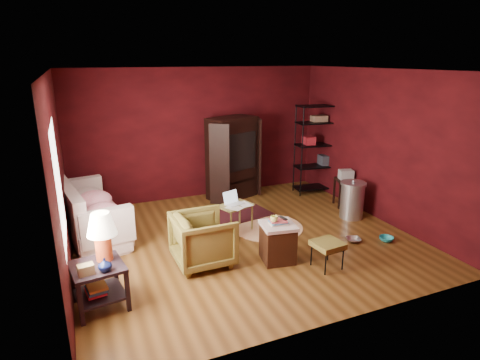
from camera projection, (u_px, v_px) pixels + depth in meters
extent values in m
cube|color=brown|center=(245.00, 239.00, 6.89)|extent=(5.50, 5.00, 0.02)
cube|color=white|center=(245.00, 69.00, 6.06)|extent=(5.50, 5.00, 0.02)
cube|color=#41090D|center=(199.00, 134.00, 8.69)|extent=(5.50, 0.02, 2.80)
cube|color=#41090D|center=(339.00, 213.00, 4.26)|extent=(5.50, 0.02, 2.80)
cube|color=#41090D|center=(59.00, 179.00, 5.45)|extent=(0.02, 5.00, 2.80)
cube|color=#41090D|center=(380.00, 146.00, 7.50)|extent=(0.02, 5.00, 2.80)
cube|color=white|center=(59.00, 185.00, 4.52)|extent=(0.02, 1.20, 1.40)
imported|color=beige|center=(92.00, 214.00, 6.90)|extent=(0.89, 2.10, 0.80)
imported|color=black|center=(203.00, 237.00, 5.96)|extent=(0.79, 0.84, 0.86)
imported|color=silver|center=(354.00, 235.00, 6.75)|extent=(0.25, 0.14, 0.24)
imported|color=teal|center=(387.00, 234.00, 6.77)|extent=(0.25, 0.17, 0.24)
imported|color=#0B133A|center=(105.00, 265.00, 4.70)|extent=(0.18, 0.18, 0.16)
imported|color=#CFCE65|center=(274.00, 218.00, 5.88)|extent=(0.12, 0.10, 0.11)
cube|color=black|center=(97.00, 267.00, 4.86)|extent=(0.68, 0.68, 0.04)
cube|color=black|center=(100.00, 294.00, 4.96)|extent=(0.64, 0.64, 0.03)
cube|color=black|center=(80.00, 304.00, 4.58)|extent=(0.06, 0.06, 0.56)
cube|color=black|center=(128.00, 291.00, 4.85)|extent=(0.06, 0.06, 0.56)
cube|color=black|center=(72.00, 283.00, 5.02)|extent=(0.06, 0.06, 0.56)
cube|color=black|center=(116.00, 271.00, 5.29)|extent=(0.06, 0.06, 0.56)
cylinder|color=#E5582A|center=(104.00, 247.00, 4.94)|extent=(0.23, 0.23, 0.34)
cone|color=#F2E5C6|center=(101.00, 224.00, 4.85)|extent=(0.41, 0.41, 0.28)
cube|color=#9A8354|center=(86.00, 270.00, 4.63)|extent=(0.20, 0.15, 0.12)
cube|color=#E0384D|center=(96.00, 292.00, 4.93)|extent=(0.26, 0.31, 0.03)
cube|color=#38A1E0|center=(96.00, 289.00, 4.92)|extent=(0.26, 0.31, 0.03)
cube|color=#FCCA54|center=(97.00, 286.00, 4.92)|extent=(0.26, 0.31, 0.03)
cube|color=beige|center=(93.00, 220.00, 6.96)|extent=(1.12, 2.04, 0.41)
cube|color=beige|center=(70.00, 209.00, 6.69)|extent=(0.50, 1.94, 0.81)
cube|color=beige|center=(107.00, 227.00, 6.11)|extent=(0.83, 0.32, 0.56)
cube|color=beige|center=(80.00, 192.00, 7.67)|extent=(0.83, 0.32, 0.56)
ellipsoid|color=#D11D50|center=(103.00, 212.00, 6.43)|extent=(0.61, 0.61, 0.28)
ellipsoid|color=#D11D50|center=(94.00, 200.00, 6.88)|extent=(0.68, 0.68, 0.33)
ellipsoid|color=beige|center=(88.00, 195.00, 7.30)|extent=(0.56, 0.56, 0.26)
cube|color=#3C1B0D|center=(278.00, 244.00, 6.08)|extent=(0.53, 0.53, 0.55)
cube|color=beige|center=(278.00, 226.00, 5.99)|extent=(0.56, 0.56, 0.05)
cube|color=beige|center=(278.00, 223.00, 5.98)|extent=(0.29, 0.24, 0.02)
cube|color=teal|center=(278.00, 222.00, 5.97)|extent=(0.27, 0.21, 0.02)
cube|color=#B9454B|center=(278.00, 221.00, 5.96)|extent=(0.28, 0.24, 0.02)
cube|color=black|center=(283.00, 218.00, 6.00)|extent=(0.08, 0.17, 0.02)
cube|color=black|center=(328.00, 244.00, 5.84)|extent=(0.44, 0.44, 0.08)
cube|color=black|center=(328.00, 248.00, 5.85)|extent=(0.40, 0.40, 0.02)
cylinder|color=black|center=(326.00, 265.00, 5.69)|extent=(0.02, 0.02, 0.33)
cylinder|color=black|center=(343.00, 259.00, 5.84)|extent=(0.02, 0.02, 0.33)
cylinder|color=black|center=(311.00, 255.00, 5.96)|extent=(0.02, 0.02, 0.33)
cylinder|color=black|center=(328.00, 250.00, 6.11)|extent=(0.02, 0.02, 0.33)
cylinder|color=beige|center=(267.00, 227.00, 7.34)|extent=(1.60, 1.60, 0.01)
cube|color=#4A131B|center=(238.00, 214.00, 7.92)|extent=(1.38, 1.04, 0.01)
cube|color=olive|center=(236.00, 206.00, 7.06)|extent=(0.68, 0.58, 0.03)
cylinder|color=olive|center=(231.00, 225.00, 6.86)|extent=(0.04, 0.04, 0.48)
cylinder|color=olive|center=(252.00, 217.00, 7.18)|extent=(0.04, 0.04, 0.48)
cylinder|color=olive|center=(219.00, 219.00, 7.09)|extent=(0.04, 0.04, 0.48)
cylinder|color=olive|center=(240.00, 212.00, 7.41)|extent=(0.04, 0.04, 0.48)
cube|color=silver|center=(234.00, 204.00, 7.08)|extent=(0.36, 0.30, 0.02)
cube|color=silver|center=(230.00, 197.00, 7.12)|extent=(0.31, 0.17, 0.21)
cube|color=silver|center=(234.00, 208.00, 6.92)|extent=(0.32, 0.35, 0.00)
cube|color=silver|center=(244.00, 204.00, 7.09)|extent=(0.25, 0.32, 0.00)
cube|color=black|center=(232.00, 158.00, 8.69)|extent=(1.16, 0.88, 1.78)
cube|color=black|center=(235.00, 150.00, 8.57)|extent=(0.94, 0.68, 0.80)
cube|color=black|center=(220.00, 165.00, 8.14)|extent=(0.37, 0.28, 1.69)
cube|color=black|center=(258.00, 156.00, 8.87)|extent=(0.15, 0.42, 1.69)
cube|color=#2E3033|center=(233.00, 154.00, 8.63)|extent=(0.71, 0.64, 0.49)
cube|color=black|center=(241.00, 156.00, 8.47)|extent=(0.44, 0.17, 0.37)
cube|color=black|center=(233.00, 179.00, 8.80)|extent=(0.95, 0.73, 0.05)
cylinder|color=black|center=(302.00, 153.00, 8.73)|extent=(0.03, 0.03, 1.99)
cylinder|color=black|center=(340.00, 150.00, 8.97)|extent=(0.03, 0.03, 1.99)
cylinder|color=black|center=(295.00, 149.00, 9.09)|extent=(0.03, 0.03, 1.99)
cylinder|color=black|center=(332.00, 146.00, 9.34)|extent=(0.03, 0.03, 1.99)
cube|color=black|center=(315.00, 187.00, 9.29)|extent=(1.02, 0.53, 0.03)
cube|color=black|center=(316.00, 166.00, 9.15)|extent=(1.02, 0.53, 0.03)
cube|color=black|center=(318.00, 145.00, 9.00)|extent=(1.02, 0.53, 0.03)
cube|color=black|center=(319.00, 123.00, 8.85)|extent=(1.02, 0.53, 0.03)
cube|color=black|center=(320.00, 106.00, 8.75)|extent=(1.02, 0.53, 0.03)
cube|color=maroon|center=(309.00, 140.00, 8.91)|extent=(0.25, 0.30, 0.18)
cube|color=#2F303B|center=(325.00, 160.00, 9.17)|extent=(0.31, 0.31, 0.22)
cube|color=brown|center=(319.00, 119.00, 8.83)|extent=(0.36, 0.26, 0.13)
cube|color=black|center=(346.00, 180.00, 8.27)|extent=(0.48, 0.48, 0.04)
cube|color=black|center=(340.00, 196.00, 8.18)|extent=(0.05, 0.05, 0.56)
cube|color=black|center=(355.00, 195.00, 8.21)|extent=(0.05, 0.05, 0.56)
cube|color=black|center=(334.00, 191.00, 8.49)|extent=(0.05, 0.05, 0.56)
cube|color=black|center=(349.00, 190.00, 8.53)|extent=(0.05, 0.05, 0.56)
cube|color=#B7B7BC|center=(346.00, 175.00, 8.23)|extent=(0.32, 0.28, 0.19)
cylinder|color=#B8B9C0|center=(352.00, 201.00, 7.72)|extent=(0.47, 0.47, 0.67)
cylinder|color=#B8B9C0|center=(353.00, 184.00, 7.62)|extent=(0.52, 0.52, 0.04)
sphere|color=#B8B9C0|center=(354.00, 181.00, 7.60)|extent=(0.07, 0.07, 0.07)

